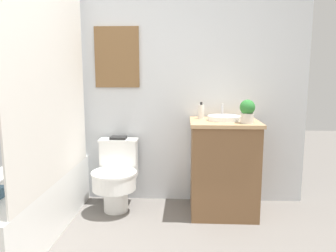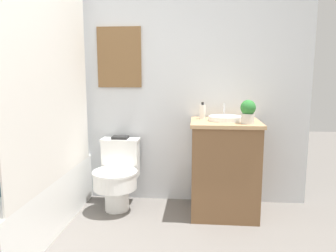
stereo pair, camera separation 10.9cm
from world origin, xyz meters
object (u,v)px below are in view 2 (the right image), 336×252
(potted_plant, at_px, (248,111))
(book_on_tank, at_px, (120,137))
(toilet, at_px, (118,175))
(sink, at_px, (225,118))
(soap_bottle, at_px, (202,112))

(potted_plant, height_order, book_on_tank, potted_plant)
(toilet, height_order, sink, sink)
(sink, relative_size, soap_bottle, 2.16)
(book_on_tank, bearing_deg, sink, -7.95)
(soap_bottle, bearing_deg, toilet, -172.66)
(toilet, xyz_separation_m, book_on_tank, (0.00, 0.14, 0.33))
(sink, bearing_deg, soap_bottle, 154.34)
(sink, height_order, potted_plant, potted_plant)
(sink, xyz_separation_m, potted_plant, (0.17, -0.17, 0.08))
(sink, height_order, book_on_tank, sink)
(soap_bottle, xyz_separation_m, book_on_tank, (-0.77, 0.04, -0.26))
(sink, xyz_separation_m, book_on_tank, (-0.97, 0.14, -0.21))
(book_on_tank, bearing_deg, toilet, -90.00)
(soap_bottle, distance_m, potted_plant, 0.45)
(potted_plant, bearing_deg, soap_bottle, 144.50)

